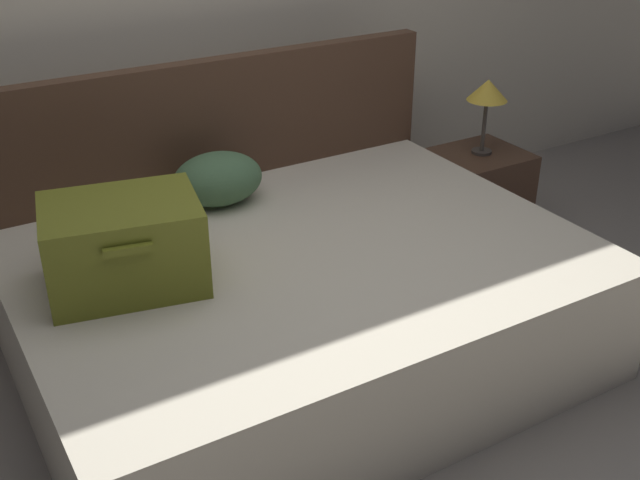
{
  "coord_description": "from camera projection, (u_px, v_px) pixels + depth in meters",
  "views": [
    {
      "loc": [
        -1.25,
        -1.81,
        1.87
      ],
      "look_at": [
        0.0,
        0.29,
        0.59
      ],
      "focal_mm": 43.53,
      "sensor_mm": 36.0,
      "label": 1
    }
  ],
  "objects": [
    {
      "name": "ground_plane",
      "position": [
        360.0,
        415.0,
        2.81
      ],
      "size": [
        12.0,
        12.0,
        0.0
      ],
      "primitive_type": "plane",
      "color": "gray"
    },
    {
      "name": "bed",
      "position": [
        305.0,
        307.0,
        3.0
      ],
      "size": [
        2.08,
        1.53,
        0.49
      ],
      "primitive_type": "cube",
      "color": "beige",
      "rests_on": "ground"
    },
    {
      "name": "headboard",
      "position": [
        216.0,
        173.0,
        3.49
      ],
      "size": [
        2.12,
        0.08,
        1.03
      ],
      "primitive_type": "cube",
      "color": "#4C3323",
      "rests_on": "ground"
    },
    {
      "name": "hard_case_large",
      "position": [
        124.0,
        244.0,
        2.61
      ],
      "size": [
        0.58,
        0.48,
        0.31
      ],
      "rotation": [
        0.0,
        0.0,
        -0.2
      ],
      "color": "olive",
      "rests_on": "bed"
    },
    {
      "name": "pillow_near_headboard",
      "position": [
        218.0,
        179.0,
        3.22
      ],
      "size": [
        0.4,
        0.31,
        0.22
      ],
      "primitive_type": "ellipsoid",
      "rotation": [
        0.0,
        0.0,
        -0.07
      ],
      "color": "#4C724C",
      "rests_on": "bed"
    },
    {
      "name": "nightstand",
      "position": [
        477.0,
        193.0,
        4.01
      ],
      "size": [
        0.44,
        0.4,
        0.45
      ],
      "primitive_type": "cube",
      "color": "#4C3323",
      "rests_on": "ground"
    },
    {
      "name": "table_lamp",
      "position": [
        487.0,
        93.0,
        3.76
      ],
      "size": [
        0.2,
        0.2,
        0.38
      ],
      "color": "#3F3833",
      "rests_on": "nightstand"
    }
  ]
}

